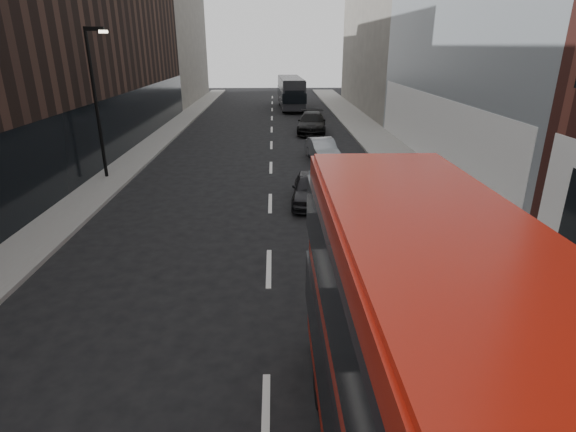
{
  "coord_description": "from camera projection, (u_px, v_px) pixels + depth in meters",
  "views": [
    {
      "loc": [
        0.21,
        -4.22,
        6.35
      ],
      "look_at": [
        0.52,
        5.88,
        2.5
      ],
      "focal_mm": 28.0,
      "sensor_mm": 36.0,
      "label": 1
    }
  ],
  "objects": [
    {
      "name": "sidewalk_right",
      "position": [
        384.0,
        146.0,
        29.73
      ],
      "size": [
        3.0,
        80.0,
        0.15
      ],
      "primitive_type": "cube",
      "color": "slate",
      "rests_on": "ground"
    },
    {
      "name": "sidewalk_left",
      "position": [
        149.0,
        148.0,
        29.29
      ],
      "size": [
        2.0,
        80.0,
        0.15
      ],
      "primitive_type": "cube",
      "color": "slate",
      "rests_on": "ground"
    },
    {
      "name": "building_victorian",
      "position": [
        386.0,
        9.0,
        44.18
      ],
      "size": [
        6.5,
        24.0,
        21.0
      ],
      "color": "#635E57",
      "rests_on": "ground"
    },
    {
      "name": "building_left_mid",
      "position": [
        106.0,
        35.0,
        31.4
      ],
      "size": [
        5.0,
        24.0,
        14.0
      ],
      "primitive_type": "cube",
      "color": "black",
      "rests_on": "ground"
    },
    {
      "name": "building_left_far",
      "position": [
        173.0,
        44.0,
        52.12
      ],
      "size": [
        5.0,
        20.0,
        13.0
      ],
      "primitive_type": "cube",
      "color": "#635E57",
      "rests_on": "ground"
    },
    {
      "name": "street_lamp",
      "position": [
        96.0,
        94.0,
        21.29
      ],
      "size": [
        1.06,
        0.22,
        7.0
      ],
      "color": "black",
      "rests_on": "sidewalk_left"
    },
    {
      "name": "grey_bus",
      "position": [
        291.0,
        92.0,
        47.47
      ],
      "size": [
        2.74,
        10.01,
        3.21
      ],
      "rotation": [
        0.0,
        0.0,
        0.04
      ],
      "color": "black",
      "rests_on": "ground"
    },
    {
      "name": "car_a",
      "position": [
        311.0,
        188.0,
        19.11
      ],
      "size": [
        1.93,
        3.99,
        1.31
      ],
      "primitive_type": "imported",
      "rotation": [
        0.0,
        0.0,
        -0.1
      ],
      "color": "black",
      "rests_on": "ground"
    },
    {
      "name": "car_b",
      "position": [
        322.0,
        150.0,
        26.18
      ],
      "size": [
        1.86,
        4.02,
        1.28
      ],
      "primitive_type": "imported",
      "rotation": [
        0.0,
        0.0,
        0.13
      ],
      "color": "gray",
      "rests_on": "ground"
    },
    {
      "name": "car_c",
      "position": [
        312.0,
        123.0,
        34.53
      ],
      "size": [
        2.64,
        5.45,
        1.53
      ],
      "primitive_type": "imported",
      "rotation": [
        0.0,
        0.0,
        -0.1
      ],
      "color": "black",
      "rests_on": "ground"
    }
  ]
}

